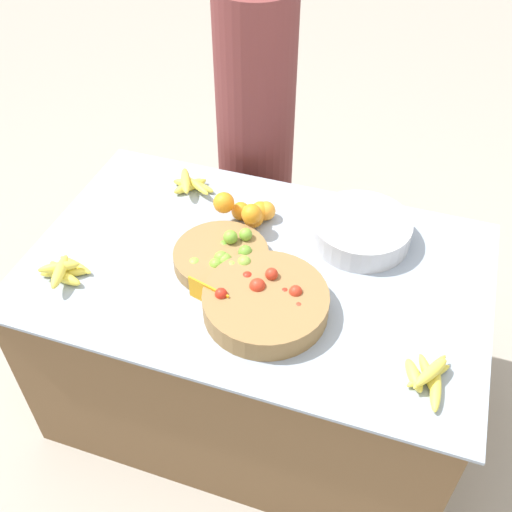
{
  "coord_description": "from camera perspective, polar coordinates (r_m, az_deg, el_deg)",
  "views": [
    {
      "loc": [
        0.46,
        -1.36,
        2.19
      ],
      "look_at": [
        0.0,
        0.0,
        0.81
      ],
      "focal_mm": 42.0,
      "sensor_mm": 36.0,
      "label": 1
    }
  ],
  "objects": [
    {
      "name": "tomato_basket",
      "position": [
        1.86,
        0.92,
        -4.4
      ],
      "size": [
        0.39,
        0.39,
        0.11
      ],
      "color": "olive",
      "rests_on": "market_table"
    },
    {
      "name": "banana_bunch_front_left",
      "position": [
        1.77,
        16.07,
        -11.0
      ],
      "size": [
        0.14,
        0.19,
        0.06
      ],
      "color": "#EFDB4C",
      "rests_on": "market_table"
    },
    {
      "name": "price_sign",
      "position": [
        1.88,
        -4.5,
        -3.76
      ],
      "size": [
        0.15,
        0.04,
        0.09
      ],
      "rotation": [
        0.0,
        0.0,
        -0.25
      ],
      "color": "orange",
      "rests_on": "market_table"
    },
    {
      "name": "metal_bowl",
      "position": [
        2.12,
        9.96,
        2.44
      ],
      "size": [
        0.35,
        0.35,
        0.09
      ],
      "color": "silver",
      "rests_on": "market_table"
    },
    {
      "name": "orange_pile",
      "position": [
        2.15,
        -0.68,
        4.29
      ],
      "size": [
        0.21,
        0.16,
        0.13
      ],
      "color": "orange",
      "rests_on": "market_table"
    },
    {
      "name": "banana_bunch_back_center",
      "position": [
        2.34,
        -6.21,
        6.8
      ],
      "size": [
        0.18,
        0.16,
        0.06
      ],
      "color": "#EFDB4C",
      "rests_on": "market_table"
    },
    {
      "name": "banana_bunch_front_right",
      "position": [
        2.07,
        -17.93,
        -1.39
      ],
      "size": [
        0.17,
        0.18,
        0.06
      ],
      "color": "#EFDB4C",
      "rests_on": "market_table"
    },
    {
      "name": "lime_bowl",
      "position": [
        2.01,
        -3.21,
        -0.08
      ],
      "size": [
        0.32,
        0.32,
        0.1
      ],
      "color": "olive",
      "rests_on": "market_table"
    },
    {
      "name": "market_table",
      "position": [
        2.31,
        0.0,
        -7.77
      ],
      "size": [
        1.55,
        0.97,
        0.76
      ],
      "color": "brown",
      "rests_on": "ground_plane"
    },
    {
      "name": "vendor_person",
      "position": [
        2.65,
        -0.05,
        10.5
      ],
      "size": [
        0.33,
        0.33,
        1.59
      ],
      "color": "brown",
      "rests_on": "ground_plane"
    },
    {
      "name": "ground_plane",
      "position": [
        2.62,
        0.0,
        -12.98
      ],
      "size": [
        12.0,
        12.0,
        0.0
      ],
      "primitive_type": "plane",
      "color": "#ADA599"
    }
  ]
}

